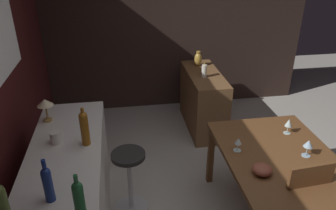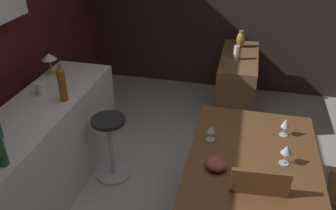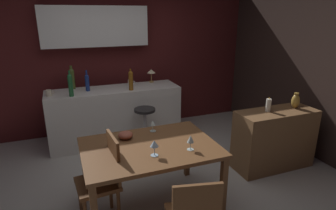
{
  "view_description": "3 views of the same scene",
  "coord_description": "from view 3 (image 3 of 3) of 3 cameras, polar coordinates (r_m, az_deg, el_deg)",
  "views": [
    {
      "loc": [
        -2.3,
        1.0,
        2.45
      ],
      "look_at": [
        0.75,
        0.51,
        0.88
      ],
      "focal_mm": 35.11,
      "sensor_mm": 36.0,
      "label": 1
    },
    {
      "loc": [
        -2.3,
        -0.2,
        2.41
      ],
      "look_at": [
        0.37,
        0.43,
        0.82
      ],
      "focal_mm": 37.09,
      "sensor_mm": 36.0,
      "label": 2
    },
    {
      "loc": [
        -0.9,
        -2.9,
        2.06
      ],
      "look_at": [
        0.38,
        0.41,
        0.89
      ],
      "focal_mm": 30.12,
      "sensor_mm": 36.0,
      "label": 3
    }
  ],
  "objects": [
    {
      "name": "dining_table",
      "position": [
        3.0,
        -3.72,
        -9.57
      ],
      "size": [
        1.39,
        0.98,
        0.74
      ],
      "color": "brown",
      "rests_on": "ground_plane"
    },
    {
      "name": "pillar_candle_tall",
      "position": [
        3.93,
        19.67,
        -0.02
      ],
      "size": [
        0.07,
        0.07,
        0.19
      ],
      "color": "white",
      "rests_on": "sideboard_cabinet"
    },
    {
      "name": "ground_plane",
      "position": [
        3.67,
        -3.33,
        -15.98
      ],
      "size": [
        9.0,
        9.0,
        0.0
      ],
      "primitive_type": "plane",
      "color": "#B7B2A8"
    },
    {
      "name": "wine_bottle_cobalt",
      "position": [
        4.54,
        -16.05,
        4.54
      ],
      "size": [
        0.06,
        0.06,
        0.33
      ],
      "color": "navy",
      "rests_on": "kitchen_counter"
    },
    {
      "name": "wine_glass_left",
      "position": [
        2.72,
        -2.79,
        -7.92
      ],
      "size": [
        0.08,
        0.08,
        0.16
      ],
      "color": "silver",
      "rests_on": "dining_table"
    },
    {
      "name": "vase_brass",
      "position": [
        4.19,
        24.41,
        0.75
      ],
      "size": [
        0.11,
        0.11,
        0.21
      ],
      "color": "#B78C38",
      "rests_on": "sideboard_cabinet"
    },
    {
      "name": "chair_near_window",
      "position": [
        2.96,
        -12.82,
        -14.05
      ],
      "size": [
        0.43,
        0.43,
        0.93
      ],
      "color": "brown",
      "rests_on": "ground_plane"
    },
    {
      "name": "wine_glass_center",
      "position": [
        2.84,
        4.59,
        -6.95
      ],
      "size": [
        0.07,
        0.07,
        0.16
      ],
      "color": "silver",
      "rests_on": "dining_table"
    },
    {
      "name": "cup_white",
      "position": [
        4.73,
        -7.56,
        4.47
      ],
      "size": [
        0.12,
        0.09,
        0.11
      ],
      "color": "white",
      "rests_on": "kitchen_counter"
    },
    {
      "name": "cup_cream",
      "position": [
        4.47,
        -22.97,
        2.27
      ],
      "size": [
        0.12,
        0.09,
        0.09
      ],
      "color": "beige",
      "rests_on": "kitchen_counter"
    },
    {
      "name": "wall_kitchen_back",
      "position": [
        5.09,
        -11.63,
        10.49
      ],
      "size": [
        5.2,
        0.33,
        2.6
      ],
      "color": "#4C1919",
      "rests_on": "ground_plane"
    },
    {
      "name": "fruit_bowl",
      "position": [
        3.14,
        -8.6,
        -6.03
      ],
      "size": [
        0.16,
        0.16,
        0.08
      ],
      "primitive_type": "ellipsoid",
      "color": "#9E4C38",
      "rests_on": "dining_table"
    },
    {
      "name": "wine_bottle_olive",
      "position": [
        4.73,
        -18.88,
        5.24
      ],
      "size": [
        0.08,
        0.08,
        0.37
      ],
      "color": "#475623",
      "rests_on": "kitchen_counter"
    },
    {
      "name": "sideboard_cabinet",
      "position": [
        4.15,
        20.65,
        -6.49
      ],
      "size": [
        1.1,
        0.44,
        0.82
      ],
      "primitive_type": "cube",
      "color": "brown",
      "rests_on": "ground_plane"
    },
    {
      "name": "bar_stool",
      "position": [
        4.37,
        -4.64,
        -4.7
      ],
      "size": [
        0.34,
        0.34,
        0.68
      ],
      "color": "#262323",
      "rests_on": "ground_plane"
    },
    {
      "name": "wall_side_right",
      "position": [
        4.77,
        25.89,
        7.2
      ],
      "size": [
        0.1,
        4.4,
        2.6
      ],
      "primitive_type": "cube",
      "color": "#33231E",
      "rests_on": "ground_plane"
    },
    {
      "name": "counter_lamp",
      "position": [
        4.93,
        -3.41,
        6.65
      ],
      "size": [
        0.15,
        0.15,
        0.23
      ],
      "color": "#A58447",
      "rests_on": "kitchen_counter"
    },
    {
      "name": "kitchen_counter",
      "position": [
        4.74,
        -10.6,
        -2.0
      ],
      "size": [
        2.1,
        0.6,
        0.9
      ],
      "primitive_type": "cube",
      "color": "silver",
      "rests_on": "ground_plane"
    },
    {
      "name": "wine_glass_right",
      "position": [
        3.28,
        -3.1,
        -3.8
      ],
      "size": [
        0.07,
        0.07,
        0.13
      ],
      "color": "silver",
      "rests_on": "dining_table"
    },
    {
      "name": "wine_bottle_amber",
      "position": [
        4.45,
        -7.54,
        5.09
      ],
      "size": [
        0.07,
        0.07,
        0.34
      ],
      "color": "#8C5114",
      "rests_on": "kitchen_counter"
    },
    {
      "name": "wine_bottle_green",
      "position": [
        4.3,
        -19.16,
        3.97
      ],
      "size": [
        0.07,
        0.07,
        0.38
      ],
      "color": "#1E592D",
      "rests_on": "kitchen_counter"
    }
  ]
}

